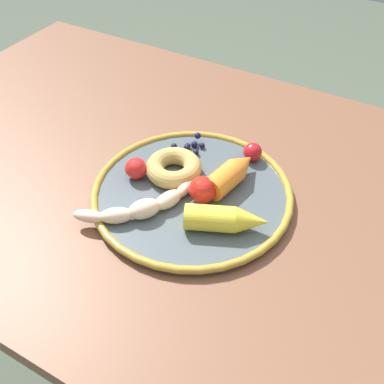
{
  "coord_description": "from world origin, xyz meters",
  "views": [
    {
      "loc": [
        0.3,
        -0.51,
        1.26
      ],
      "look_at": [
        0.03,
        -0.04,
        0.75
      ],
      "focal_mm": 43.64,
      "sensor_mm": 36.0,
      "label": 1
    }
  ],
  "objects_px": {
    "donut": "(174,168)",
    "banana": "(142,206)",
    "blueberry_pile": "(190,146)",
    "tomato_far": "(253,152)",
    "plate": "(192,193)",
    "carrot_yellow": "(227,219)",
    "dining_table": "(189,215)",
    "carrot_orange": "(232,173)",
    "tomato_mid": "(202,190)",
    "tomato_near": "(136,168)"
  },
  "relations": [
    {
      "from": "donut",
      "to": "banana",
      "type": "bearing_deg",
      "value": -87.76
    },
    {
      "from": "banana",
      "to": "donut",
      "type": "relative_size",
      "value": 1.83
    },
    {
      "from": "blueberry_pile",
      "to": "tomato_far",
      "type": "bearing_deg",
      "value": 15.75
    },
    {
      "from": "plate",
      "to": "carrot_yellow",
      "type": "height_order",
      "value": "carrot_yellow"
    },
    {
      "from": "donut",
      "to": "dining_table",
      "type": "bearing_deg",
      "value": 44.71
    },
    {
      "from": "dining_table",
      "to": "carrot_yellow",
      "type": "bearing_deg",
      "value": -37.24
    },
    {
      "from": "carrot_orange",
      "to": "tomato_far",
      "type": "height_order",
      "value": "carrot_orange"
    },
    {
      "from": "banana",
      "to": "tomato_mid",
      "type": "height_order",
      "value": "tomato_mid"
    },
    {
      "from": "plate",
      "to": "carrot_orange",
      "type": "xyz_separation_m",
      "value": [
        0.04,
        0.05,
        0.02
      ]
    },
    {
      "from": "dining_table",
      "to": "banana",
      "type": "distance_m",
      "value": 0.16
    },
    {
      "from": "donut",
      "to": "tomato_mid",
      "type": "bearing_deg",
      "value": -23.31
    },
    {
      "from": "blueberry_pile",
      "to": "tomato_mid",
      "type": "relative_size",
      "value": 1.48
    },
    {
      "from": "dining_table",
      "to": "tomato_far",
      "type": "xyz_separation_m",
      "value": [
        0.08,
        0.08,
        0.12
      ]
    },
    {
      "from": "carrot_yellow",
      "to": "donut",
      "type": "distance_m",
      "value": 0.14
    },
    {
      "from": "banana",
      "to": "carrot_yellow",
      "type": "relative_size",
      "value": 1.33
    },
    {
      "from": "plate",
      "to": "carrot_orange",
      "type": "height_order",
      "value": "carrot_orange"
    },
    {
      "from": "donut",
      "to": "carrot_yellow",
      "type": "bearing_deg",
      "value": -26.93
    },
    {
      "from": "dining_table",
      "to": "donut",
      "type": "bearing_deg",
      "value": -135.29
    },
    {
      "from": "plate",
      "to": "donut",
      "type": "bearing_deg",
      "value": 154.77
    },
    {
      "from": "carrot_yellow",
      "to": "donut",
      "type": "bearing_deg",
      "value": 153.07
    },
    {
      "from": "donut",
      "to": "plate",
      "type": "bearing_deg",
      "value": -25.23
    },
    {
      "from": "banana",
      "to": "tomato_near",
      "type": "relative_size",
      "value": 4.68
    },
    {
      "from": "plate",
      "to": "banana",
      "type": "xyz_separation_m",
      "value": [
        -0.04,
        -0.08,
        0.02
      ]
    },
    {
      "from": "carrot_orange",
      "to": "dining_table",
      "type": "bearing_deg",
      "value": -171.59
    },
    {
      "from": "plate",
      "to": "tomato_mid",
      "type": "height_order",
      "value": "tomato_mid"
    },
    {
      "from": "plate",
      "to": "donut",
      "type": "distance_m",
      "value": 0.05
    },
    {
      "from": "carrot_yellow",
      "to": "carrot_orange",
      "type": "bearing_deg",
      "value": 111.98
    },
    {
      "from": "carrot_orange",
      "to": "tomato_mid",
      "type": "bearing_deg",
      "value": -109.64
    },
    {
      "from": "banana",
      "to": "blueberry_pile",
      "type": "xyz_separation_m",
      "value": [
        -0.01,
        0.17,
        -0.0
      ]
    },
    {
      "from": "tomato_near",
      "to": "tomato_far",
      "type": "height_order",
      "value": "tomato_near"
    },
    {
      "from": "dining_table",
      "to": "banana",
      "type": "height_order",
      "value": "banana"
    },
    {
      "from": "dining_table",
      "to": "carrot_orange",
      "type": "distance_m",
      "value": 0.14
    },
    {
      "from": "plate",
      "to": "blueberry_pile",
      "type": "relative_size",
      "value": 5.04
    },
    {
      "from": "tomato_far",
      "to": "dining_table",
      "type": "bearing_deg",
      "value": -133.29
    },
    {
      "from": "carrot_orange",
      "to": "donut",
      "type": "height_order",
      "value": "carrot_orange"
    },
    {
      "from": "carrot_yellow",
      "to": "tomato_far",
      "type": "bearing_deg",
      "value": 101.41
    },
    {
      "from": "dining_table",
      "to": "plate",
      "type": "height_order",
      "value": "plate"
    },
    {
      "from": "blueberry_pile",
      "to": "tomato_far",
      "type": "xyz_separation_m",
      "value": [
        0.11,
        0.03,
        0.01
      ]
    },
    {
      "from": "plate",
      "to": "blueberry_pile",
      "type": "distance_m",
      "value": 0.11
    },
    {
      "from": "plate",
      "to": "blueberry_pile",
      "type": "bearing_deg",
      "value": 121.91
    },
    {
      "from": "dining_table",
      "to": "blueberry_pile",
      "type": "relative_size",
      "value": 19.49
    },
    {
      "from": "tomato_mid",
      "to": "tomato_far",
      "type": "relative_size",
      "value": 1.34
    },
    {
      "from": "blueberry_pile",
      "to": "tomato_far",
      "type": "relative_size",
      "value": 1.99
    },
    {
      "from": "blueberry_pile",
      "to": "tomato_near",
      "type": "distance_m",
      "value": 0.11
    },
    {
      "from": "tomato_mid",
      "to": "tomato_far",
      "type": "xyz_separation_m",
      "value": [
        0.03,
        0.13,
        -0.01
      ]
    },
    {
      "from": "banana",
      "to": "plate",
      "type": "bearing_deg",
      "value": 60.38
    },
    {
      "from": "banana",
      "to": "blueberry_pile",
      "type": "height_order",
      "value": "banana"
    },
    {
      "from": "banana",
      "to": "donut",
      "type": "distance_m",
      "value": 0.1
    },
    {
      "from": "tomato_far",
      "to": "plate",
      "type": "bearing_deg",
      "value": -111.76
    },
    {
      "from": "plate",
      "to": "blueberry_pile",
      "type": "height_order",
      "value": "blueberry_pile"
    }
  ]
}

